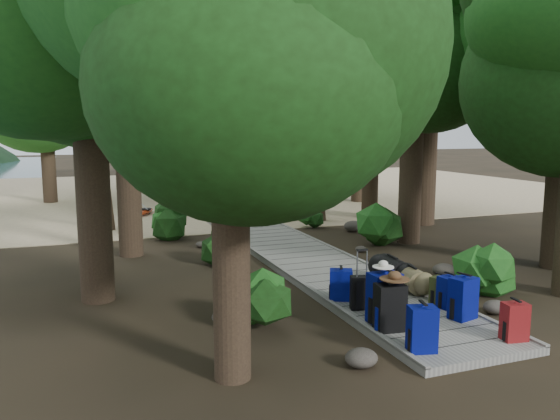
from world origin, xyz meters
name	(u,v)px	position (x,y,z in m)	size (l,w,h in m)	color
ground	(326,272)	(0.00, 0.00, 0.00)	(120.00, 120.00, 0.00)	#312518
sand_beach	(185,192)	(0.00, 16.00, 0.01)	(40.00, 22.00, 0.02)	tan
boardwalk	(307,259)	(0.00, 1.00, 0.06)	(2.00, 12.00, 0.12)	gray
backpack_left_a	(422,327)	(-0.72, -4.51, 0.46)	(0.36, 0.25, 0.68)	#070B7B
backpack_left_b	(390,305)	(-0.71, -3.70, 0.51)	(0.42, 0.30, 0.77)	black
backpack_left_c	(384,295)	(-0.62, -3.38, 0.55)	(0.46, 0.33, 0.86)	#070B7B
backpack_left_d	(341,283)	(-0.72, -2.14, 0.41)	(0.38, 0.28, 0.58)	#070B7B
backpack_right_a	(515,320)	(0.72, -4.63, 0.42)	(0.33, 0.24, 0.59)	maroon
backpack_right_b	(463,296)	(0.62, -3.66, 0.48)	(0.40, 0.28, 0.72)	#070B7B
backpack_right_c	(449,290)	(0.76, -3.14, 0.41)	(0.34, 0.24, 0.59)	#070B7B
backpack_right_d	(441,289)	(0.76, -2.92, 0.38)	(0.34, 0.24, 0.51)	#333B15
duffel_right_khaki	(412,279)	(0.71, -2.14, 0.34)	(0.43, 0.65, 0.43)	brown
duffel_right_black	(392,270)	(0.67, -1.54, 0.36)	(0.49, 0.78, 0.49)	black
suitcase_on_boardwalk	(361,293)	(-0.64, -2.71, 0.39)	(0.35, 0.19, 0.55)	black
lone_suitcase_on_sand	(233,205)	(0.22, 8.20, 0.38)	(0.46, 0.26, 0.73)	black
hat_brown	(395,275)	(-0.66, -3.72, 0.96)	(0.43, 0.43, 0.13)	#51351E
hat_white	(383,264)	(-0.63, -3.35, 1.03)	(0.32, 0.32, 0.11)	silver
kayak	(146,211)	(-2.66, 9.40, 0.16)	(0.61, 2.80, 0.28)	#A42B0E
sun_lounger	(281,199)	(2.60, 9.68, 0.31)	(0.57, 1.77, 0.57)	silver
tree_right_c	(414,80)	(3.43, 2.05, 4.29)	(4.96, 4.96, 8.58)	black
tree_right_d	(428,34)	(5.49, 4.42, 5.95)	(6.49, 6.49, 11.90)	black
tree_right_e	(372,100)	(4.65, 6.30, 4.02)	(4.47, 4.47, 8.04)	black
tree_right_f	(360,96)	(6.19, 9.94, 4.37)	(4.90, 4.90, 8.75)	black
tree_left_a	(229,110)	(-3.22, -4.15, 3.26)	(3.91, 3.91, 6.52)	black
tree_left_b	(86,60)	(-4.65, -0.32, 4.20)	(4.66, 4.66, 8.39)	black
tree_left_c	(125,83)	(-3.75, 3.10, 4.10)	(4.72, 4.72, 8.21)	black
tree_back_a	(160,101)	(-1.12, 15.61, 4.32)	(4.99, 4.99, 8.64)	black
tree_back_b	(224,75)	(1.84, 15.38, 5.55)	(6.22, 6.22, 11.10)	black
tree_back_c	(278,94)	(4.51, 15.12, 4.73)	(5.26, 5.26, 9.46)	black
tree_back_d	(45,105)	(-5.99, 14.15, 4.03)	(4.83, 4.83, 8.06)	black
palm_right_a	(323,122)	(2.79, 6.22, 3.27)	(3.83, 3.83, 6.53)	#113E13
palm_right_b	(314,97)	(4.84, 11.59, 4.41)	(4.56, 4.56, 8.81)	#113E13
palm_right_c	(262,111)	(2.55, 11.89, 3.78)	(4.75, 4.75, 7.56)	#113E13
palm_left_a	(95,109)	(-4.31, 6.67, 3.62)	(4.55, 4.55, 7.24)	#113E13
rock_left_a	(361,358)	(-1.58, -4.43, 0.12)	(0.43, 0.39, 0.24)	#4C473F
rock_left_b	(224,317)	(-2.83, -2.27, 0.11)	(0.41, 0.37, 0.22)	#4C473F
rock_left_c	(232,264)	(-1.83, 0.93, 0.13)	(0.46, 0.41, 0.25)	#4C473F
rock_left_d	(201,244)	(-1.97, 3.36, 0.08)	(0.29, 0.27, 0.16)	#4C473F
rock_right_a	(495,307)	(1.51, -3.39, 0.11)	(0.41, 0.37, 0.23)	#4C473F
rock_right_b	(444,270)	(2.17, -1.15, 0.13)	(0.49, 0.44, 0.27)	#4C473F
rock_right_c	(361,249)	(1.65, 1.46, 0.08)	(0.28, 0.25, 0.15)	#4C473F
rock_right_d	(354,226)	(2.78, 3.96, 0.16)	(0.60, 0.54, 0.33)	#4C473F
shrub_left_a	(265,300)	(-2.27, -2.58, 0.42)	(0.94, 0.94, 0.84)	#194E17
shrub_left_b	(223,247)	(-1.89, 1.41, 0.41)	(0.91, 0.91, 0.82)	#194E17
shrub_left_c	(166,221)	(-2.65, 4.80, 0.51)	(1.13, 1.13, 1.02)	#194E17
shrub_right_a	(486,271)	(2.09, -2.49, 0.46)	(1.02, 1.02, 0.91)	#194E17
shrub_right_b	(381,227)	(2.45, 1.86, 0.52)	(1.16, 1.16, 1.04)	#194E17
shrub_right_c	(309,216)	(1.80, 5.05, 0.36)	(0.80, 0.80, 0.72)	#194E17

